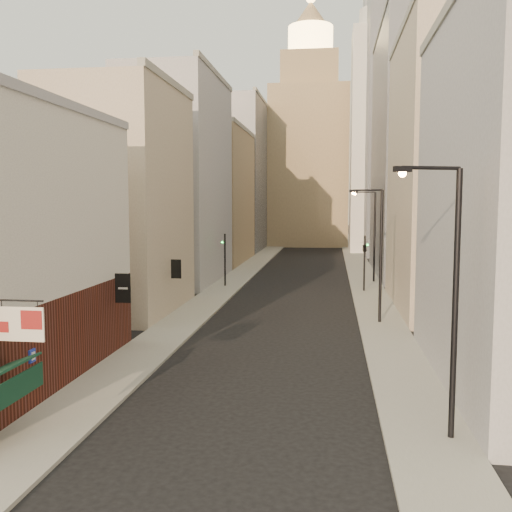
{
  "coord_description": "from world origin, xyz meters",
  "views": [
    {
      "loc": [
        3.18,
        -13.48,
        8.0
      ],
      "look_at": [
        -0.95,
        17.6,
        4.98
      ],
      "focal_mm": 40.0,
      "sensor_mm": 36.0,
      "label": 1
    }
  ],
  "objects_px": {
    "white_tower": "(377,133)",
    "streetlamp_near": "(449,288)",
    "streetlamp_far": "(372,231)",
    "clock_tower": "(309,148)",
    "traffic_light_left": "(225,250)",
    "traffic_light_right": "(365,249)",
    "streetlamp_mid": "(378,248)"
  },
  "relations": [
    {
      "from": "clock_tower",
      "to": "streetlamp_near",
      "type": "xyz_separation_m",
      "value": [
        8.0,
        -86.5,
        -12.43
      ]
    },
    {
      "from": "white_tower",
      "to": "traffic_light_right",
      "type": "height_order",
      "value": "white_tower"
    },
    {
      "from": "streetlamp_near",
      "to": "traffic_light_right",
      "type": "distance_m",
      "value": 31.58
    },
    {
      "from": "white_tower",
      "to": "traffic_light_left",
      "type": "relative_size",
      "value": 8.3
    },
    {
      "from": "clock_tower",
      "to": "traffic_light_left",
      "type": "height_order",
      "value": "clock_tower"
    },
    {
      "from": "white_tower",
      "to": "clock_tower",
      "type": "bearing_deg",
      "value": 128.16
    },
    {
      "from": "white_tower",
      "to": "streetlamp_near",
      "type": "bearing_deg",
      "value": -92.37
    },
    {
      "from": "streetlamp_near",
      "to": "white_tower",
      "type": "bearing_deg",
      "value": 66.47
    },
    {
      "from": "streetlamp_far",
      "to": "traffic_light_right",
      "type": "height_order",
      "value": "streetlamp_far"
    },
    {
      "from": "traffic_light_left",
      "to": "traffic_light_right",
      "type": "xyz_separation_m",
      "value": [
        12.71,
        -1.33,
        0.31
      ]
    },
    {
      "from": "clock_tower",
      "to": "traffic_light_right",
      "type": "xyz_separation_m",
      "value": [
        7.08,
        -54.96,
        -13.82
      ]
    },
    {
      "from": "streetlamp_far",
      "to": "clock_tower",
      "type": "bearing_deg",
      "value": 112.12
    },
    {
      "from": "streetlamp_far",
      "to": "traffic_light_right",
      "type": "bearing_deg",
      "value": -87.04
    },
    {
      "from": "streetlamp_mid",
      "to": "white_tower",
      "type": "bearing_deg",
      "value": 108.84
    },
    {
      "from": "streetlamp_mid",
      "to": "traffic_light_right",
      "type": "relative_size",
      "value": 1.75
    },
    {
      "from": "white_tower",
      "to": "streetlamp_far",
      "type": "xyz_separation_m",
      "value": [
        -2.88,
        -34.87,
        -13.5
      ]
    },
    {
      "from": "white_tower",
      "to": "traffic_light_right",
      "type": "xyz_separation_m",
      "value": [
        -3.92,
        -40.96,
        -14.79
      ]
    },
    {
      "from": "traffic_light_left",
      "to": "traffic_light_right",
      "type": "bearing_deg",
      "value": 156.94
    },
    {
      "from": "traffic_light_left",
      "to": "streetlamp_near",
      "type": "bearing_deg",
      "value": 95.45
    },
    {
      "from": "traffic_light_right",
      "to": "traffic_light_left",
      "type": "bearing_deg",
      "value": 15.27
    },
    {
      "from": "streetlamp_near",
      "to": "streetlamp_mid",
      "type": "distance_m",
      "value": 18.51
    },
    {
      "from": "streetlamp_near",
      "to": "traffic_light_left",
      "type": "height_order",
      "value": "streetlamp_near"
    },
    {
      "from": "clock_tower",
      "to": "streetlamp_far",
      "type": "distance_m",
      "value": 51.1
    },
    {
      "from": "streetlamp_near",
      "to": "traffic_light_left",
      "type": "relative_size",
      "value": 1.82
    },
    {
      "from": "clock_tower",
      "to": "streetlamp_mid",
      "type": "height_order",
      "value": "clock_tower"
    },
    {
      "from": "clock_tower",
      "to": "traffic_light_right",
      "type": "relative_size",
      "value": 8.98
    },
    {
      "from": "streetlamp_near",
      "to": "clock_tower",
      "type": "bearing_deg",
      "value": 74.12
    },
    {
      "from": "clock_tower",
      "to": "streetlamp_near",
      "type": "distance_m",
      "value": 87.76
    },
    {
      "from": "streetlamp_near",
      "to": "traffic_light_right",
      "type": "relative_size",
      "value": 1.82
    },
    {
      "from": "streetlamp_mid",
      "to": "streetlamp_far",
      "type": "height_order",
      "value": "streetlamp_far"
    },
    {
      "from": "streetlamp_far",
      "to": "streetlamp_near",
      "type": "bearing_deg",
      "value": -77.5
    },
    {
      "from": "clock_tower",
      "to": "white_tower",
      "type": "height_order",
      "value": "clock_tower"
    }
  ]
}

